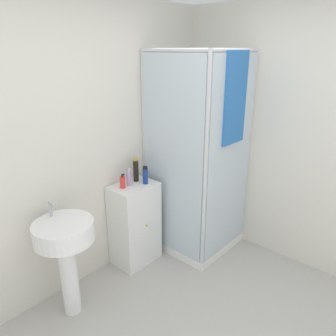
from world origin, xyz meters
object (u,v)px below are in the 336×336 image
(shampoo_bottle_blue, at_px, (145,175))
(lotion_bottle_white, at_px, (129,178))
(shampoo_bottle_tall_black, at_px, (136,170))
(sink, at_px, (65,245))
(soap_dispenser, at_px, (122,182))

(shampoo_bottle_blue, relative_size, lotion_bottle_white, 1.00)
(shampoo_bottle_tall_black, relative_size, lotion_bottle_white, 1.34)
(sink, xyz_separation_m, shampoo_bottle_blue, (0.94, 0.07, 0.29))
(shampoo_bottle_tall_black, xyz_separation_m, lotion_bottle_white, (-0.12, -0.03, -0.04))
(soap_dispenser, bearing_deg, sink, -168.42)
(shampoo_bottle_tall_black, relative_size, shampoo_bottle_blue, 1.35)
(soap_dispenser, relative_size, shampoo_bottle_tall_black, 0.60)
(sink, relative_size, soap_dispenser, 6.78)
(sink, height_order, lotion_bottle_white, lotion_bottle_white)
(shampoo_bottle_blue, bearing_deg, shampoo_bottle_tall_black, 96.28)
(lotion_bottle_white, bearing_deg, sink, -169.41)
(shampoo_bottle_tall_black, distance_m, lotion_bottle_white, 0.13)
(soap_dispenser, distance_m, shampoo_bottle_blue, 0.23)
(soap_dispenser, xyz_separation_m, lotion_bottle_white, (0.08, 0.00, 0.02))
(shampoo_bottle_tall_black, bearing_deg, sink, -168.94)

